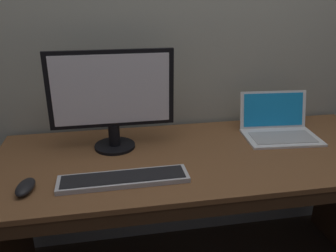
{
  "coord_description": "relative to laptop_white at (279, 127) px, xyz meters",
  "views": [
    {
      "loc": [
        -0.39,
        -1.33,
        1.39
      ],
      "look_at": [
        -0.15,
        0.0,
        0.86
      ],
      "focal_mm": 36.93,
      "sensor_mm": 36.0,
      "label": 1
    }
  ],
  "objects": [
    {
      "name": "back_wall",
      "position": [
        -0.43,
        0.27,
        0.57
      ],
      "size": [
        5.19,
        0.04,
        2.66
      ],
      "primitive_type": "cube",
      "color": "#9EA093",
      "rests_on": "ground"
    },
    {
      "name": "desk",
      "position": [
        -0.43,
        -0.14,
        -0.26
      ],
      "size": [
        1.79,
        0.72,
        0.72
      ],
      "color": "brown",
      "rests_on": "ground"
    },
    {
      "name": "external_monitor",
      "position": [
        -0.8,
        -0.01,
        0.2
      ],
      "size": [
        0.54,
        0.18,
        0.45
      ],
      "color": "black",
      "rests_on": "desk"
    },
    {
      "name": "computer_mouse",
      "position": [
        -1.13,
        -0.32,
        -0.02
      ],
      "size": [
        0.08,
        0.13,
        0.03
      ],
      "primitive_type": "ellipsoid",
      "rotation": [
        0.0,
        0.0,
        -0.15
      ],
      "color": "black",
      "rests_on": "desk"
    },
    {
      "name": "wired_keyboard",
      "position": [
        -0.78,
        -0.31,
        -0.03
      ],
      "size": [
        0.49,
        0.12,
        0.02
      ],
      "color": "#BCBCC1",
      "rests_on": "desk"
    },
    {
      "name": "laptop_white",
      "position": [
        0.0,
        0.0,
        0.0
      ],
      "size": [
        0.37,
        0.3,
        0.2
      ],
      "color": "white",
      "rests_on": "desk"
    }
  ]
}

